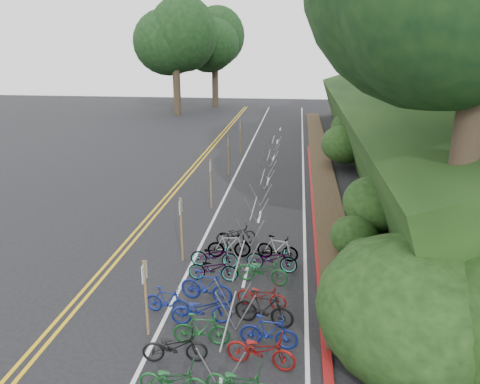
# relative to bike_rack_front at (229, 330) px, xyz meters

# --- Properties ---
(ground) EXTENTS (120.00, 120.00, 0.00)m
(ground) POSITION_rel_bike_rack_front_xyz_m (-3.18, 0.52, -0.87)
(ground) COLOR black
(ground) RESTS_ON ground
(road_markings) EXTENTS (7.47, 80.00, 0.01)m
(road_markings) POSITION_rel_bike_rack_front_xyz_m (-2.55, 10.62, -0.87)
(road_markings) COLOR gold
(road_markings) RESTS_ON ground
(red_curb) EXTENTS (0.25, 28.00, 0.10)m
(red_curb) POSITION_rel_bike_rack_front_xyz_m (2.52, 12.52, -0.82)
(red_curb) COLOR maroon
(red_curb) RESTS_ON ground
(embankment) EXTENTS (14.30, 48.14, 9.11)m
(embankment) POSITION_rel_bike_rack_front_xyz_m (9.78, 19.56, 1.70)
(embankment) COLOR black
(embankment) RESTS_ON ground
(bike_rack_front) EXTENTS (1.16, 2.73, 1.21)m
(bike_rack_front) POSITION_rel_bike_rack_front_xyz_m (0.00, 0.00, 0.00)
(bike_rack_front) COLOR gray
(bike_rack_front) RESTS_ON ground
(bike_racks_rest) EXTENTS (1.14, 23.00, 1.17)m
(bike_racks_rest) POSITION_rel_bike_rack_front_xyz_m (-0.18, 13.52, -0.02)
(bike_racks_rest) COLOR gray
(bike_racks_rest) RESTS_ON ground
(signpost_near) EXTENTS (0.08, 0.40, 2.29)m
(signpost_near) POSITION_rel_bike_rack_front_xyz_m (-2.41, 0.79, 0.45)
(signpost_near) COLOR brown
(signpost_near) RESTS_ON ground
(signposts_rest) EXTENTS (0.08, 18.40, 2.50)m
(signposts_rest) POSITION_rel_bike_rack_front_xyz_m (-2.58, 14.52, 0.56)
(signposts_rest) COLOR brown
(signposts_rest) RESTS_ON ground
(bike_front) EXTENTS (0.70, 1.52, 0.88)m
(bike_front) POSITION_rel_bike_rack_front_xyz_m (-2.16, 1.89, -0.43)
(bike_front) COLOR navy
(bike_front) RESTS_ON ground
(bike_valet) EXTENTS (3.13, 11.59, 1.08)m
(bike_valet) POSITION_rel_bike_rack_front_xyz_m (-0.21, 2.12, -0.40)
(bike_valet) COLOR #9E9EA3
(bike_valet) RESTS_ON ground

